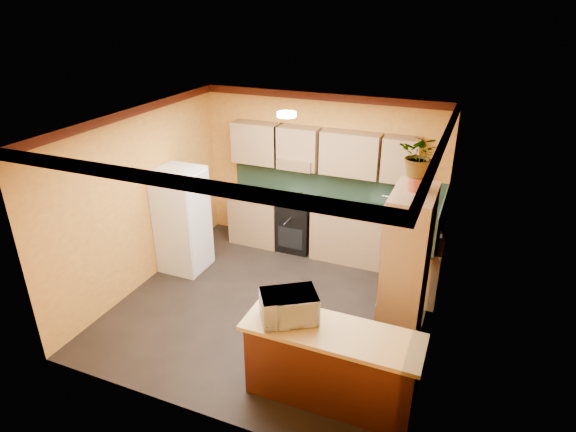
% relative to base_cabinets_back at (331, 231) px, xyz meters
% --- Properties ---
extents(room_shell, '(4.24, 4.24, 2.72)m').
position_rel_base_cabinets_back_xyz_m(room_shell, '(-0.29, -1.52, 1.65)').
color(room_shell, black).
rests_on(room_shell, ground).
extents(base_cabinets_back, '(3.65, 0.60, 0.88)m').
position_rel_base_cabinets_back_xyz_m(base_cabinets_back, '(0.00, 0.00, 0.00)').
color(base_cabinets_back, '#A48C56').
rests_on(base_cabinets_back, ground).
extents(countertop_back, '(3.65, 0.62, 0.04)m').
position_rel_base_cabinets_back_xyz_m(countertop_back, '(0.00, -0.00, 0.46)').
color(countertop_back, black).
rests_on(countertop_back, base_cabinets_back).
extents(stove, '(0.58, 0.58, 0.91)m').
position_rel_base_cabinets_back_xyz_m(stove, '(-0.62, -0.00, 0.02)').
color(stove, black).
rests_on(stove, ground).
extents(kettle, '(0.18, 0.18, 0.18)m').
position_rel_base_cabinets_back_xyz_m(kettle, '(-0.52, -0.05, 0.56)').
color(kettle, '#B01C0B').
rests_on(kettle, stove).
extents(sink, '(0.48, 0.40, 0.03)m').
position_rel_base_cabinets_back_xyz_m(sink, '(0.78, 0.00, 0.50)').
color(sink, silver).
rests_on(sink, countertop_back).
extents(base_cabinets_right, '(0.60, 0.80, 0.88)m').
position_rel_base_cabinets_back_xyz_m(base_cabinets_right, '(1.49, -0.77, 0.00)').
color(base_cabinets_right, '#A48C56').
rests_on(base_cabinets_right, ground).
extents(countertop_right, '(0.62, 0.80, 0.04)m').
position_rel_base_cabinets_back_xyz_m(countertop_right, '(1.49, -0.77, 0.46)').
color(countertop_right, black).
rests_on(countertop_right, base_cabinets_right).
extents(fridge, '(0.68, 0.66, 1.70)m').
position_rel_base_cabinets_back_xyz_m(fridge, '(-2.06, -1.32, 0.41)').
color(fridge, white).
rests_on(fridge, ground).
extents(pantry, '(0.48, 0.90, 2.10)m').
position_rel_base_cabinets_back_xyz_m(pantry, '(1.54, -1.90, 0.61)').
color(pantry, '#A48C56').
rests_on(pantry, ground).
extents(fern_pot, '(0.22, 0.22, 0.16)m').
position_rel_base_cabinets_back_xyz_m(fern_pot, '(1.54, -1.85, 1.74)').
color(fern_pot, '#9D3E26').
rests_on(fern_pot, pantry).
extents(fern, '(0.48, 0.43, 0.49)m').
position_rel_base_cabinets_back_xyz_m(fern, '(1.54, -1.85, 2.06)').
color(fern, '#A48C56').
rests_on(fern, fern_pot).
extents(breakfast_bar, '(1.80, 0.55, 0.88)m').
position_rel_base_cabinets_back_xyz_m(breakfast_bar, '(1.01, -3.16, 0.00)').
color(breakfast_bar, '#4B2311').
rests_on(breakfast_bar, ground).
extents(bar_top, '(1.90, 0.65, 0.05)m').
position_rel_base_cabinets_back_xyz_m(bar_top, '(1.01, -3.16, 0.47)').
color(bar_top, tan).
rests_on(bar_top, breakfast_bar).
extents(microwave, '(0.71, 0.66, 0.33)m').
position_rel_base_cabinets_back_xyz_m(microwave, '(0.52, -3.16, 0.65)').
color(microwave, white).
rests_on(microwave, bar_top).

